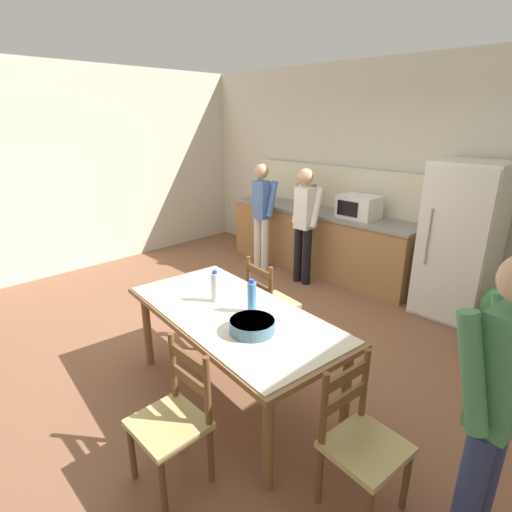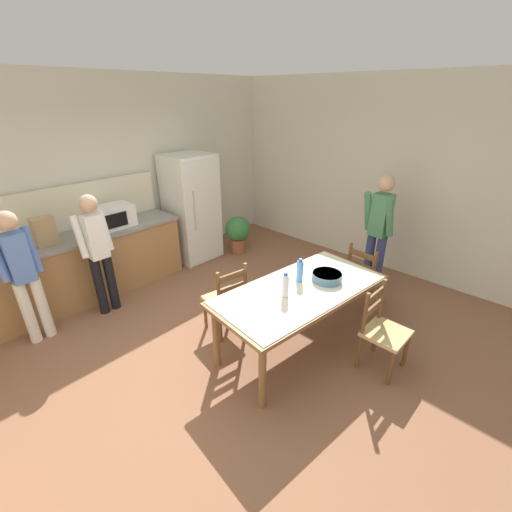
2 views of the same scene
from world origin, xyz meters
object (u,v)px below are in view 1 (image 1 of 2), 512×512
object	(u,v)px
bottle_off_centre	(252,297)
chair_head_end	(361,442)
dining_table	(233,321)
person_at_sink	(262,211)
refrigerator	(460,242)
chair_side_near_right	(174,420)
potted_plant	(505,313)
bottle_near_centre	(215,287)
microwave	(359,207)
chair_side_far_left	(270,303)
paper_bag	(306,196)
person_at_counter	(304,221)
serving_bowl	(252,325)
person_by_table	(494,404)

from	to	relation	value
bottle_off_centre	chair_head_end	world-z (taller)	bottle_off_centre
dining_table	person_at_sink	distance (m)	3.00
refrigerator	chair_side_near_right	distance (m)	3.60
refrigerator	potted_plant	bearing A→B (deg)	-33.69
dining_table	bottle_near_centre	distance (m)	0.31
microwave	potted_plant	bearing A→B (deg)	-12.87
chair_side_far_left	paper_bag	bearing A→B (deg)	-50.63
dining_table	chair_head_end	distance (m)	1.27
bottle_near_centre	chair_side_far_left	bearing A→B (deg)	98.20
paper_bag	chair_head_end	xyz separation A→B (m)	(2.75, -2.91, -0.65)
bottle_off_centre	person_at_counter	distance (m)	2.49
serving_bowl	chair_head_end	distance (m)	0.99
bottle_off_centre	chair_side_far_left	bearing A→B (deg)	123.45
serving_bowl	paper_bag	bearing A→B (deg)	122.43
person_at_sink	chair_head_end	bearing A→B (deg)	-127.38
chair_head_end	person_at_sink	bearing A→B (deg)	58.41
microwave	paper_bag	world-z (taller)	paper_bag
refrigerator	bottle_off_centre	world-z (taller)	refrigerator
bottle_off_centre	chair_side_far_left	size ratio (longest dim) A/B	0.30
microwave	person_at_sink	bearing A→B (deg)	-158.98
bottle_near_centre	chair_side_near_right	size ratio (longest dim) A/B	0.30
refrigerator	serving_bowl	size ratio (longest dim) A/B	5.49
bottle_off_centre	chair_side_near_right	world-z (taller)	bottle_off_centre
bottle_near_centre	serving_bowl	world-z (taller)	bottle_near_centre
dining_table	serving_bowl	distance (m)	0.37
refrigerator	serving_bowl	world-z (taller)	refrigerator
serving_bowl	person_by_table	xyz separation A→B (m)	(1.47, 0.12, 0.12)
bottle_near_centre	potted_plant	bearing A→B (deg)	55.84
serving_bowl	microwave	bearing A→B (deg)	108.27
paper_bag	chair_side_near_right	world-z (taller)	paper_bag
dining_table	person_by_table	size ratio (longest dim) A/B	1.19
person_at_sink	person_by_table	distance (m)	4.36
dining_table	paper_bag	bearing A→B (deg)	118.47
microwave	potted_plant	xyz separation A→B (m)	(1.96, -0.45, -0.68)
dining_table	serving_bowl	size ratio (longest dim) A/B	6.24
dining_table	bottle_off_centre	size ratio (longest dim) A/B	7.39
bottle_near_centre	bottle_off_centre	size ratio (longest dim) A/B	1.00
paper_bag	person_by_table	world-z (taller)	person_by_table
chair_side_far_left	person_by_table	world-z (taller)	person_by_table
potted_plant	chair_head_end	bearing A→B (deg)	-92.12
chair_side_near_right	chair_side_far_left	bearing A→B (deg)	114.05
paper_bag	serving_bowl	size ratio (longest dim) A/B	1.12
dining_table	potted_plant	world-z (taller)	dining_table
person_at_sink	microwave	bearing A→B (deg)	-68.98
chair_side_near_right	potted_plant	distance (m)	3.28
bottle_near_centre	chair_head_end	xyz separation A→B (m)	(1.48, -0.16, -0.45)
person_at_counter	bottle_off_centre	bearing A→B (deg)	-150.43
microwave	paper_bag	size ratio (longest dim) A/B	1.39
microwave	chair_side_near_right	bearing A→B (deg)	-74.81
bottle_near_centre	chair_side_near_right	xyz separation A→B (m)	(0.58, -0.82, -0.45)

